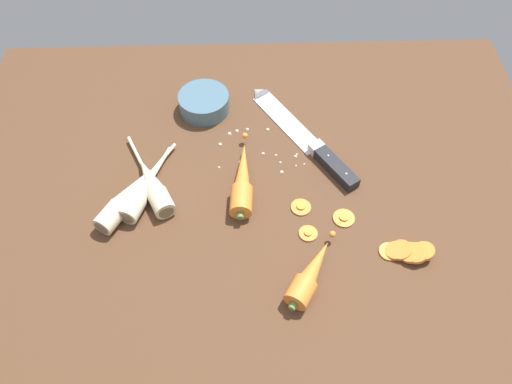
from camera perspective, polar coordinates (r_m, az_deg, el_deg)
name	(u,v)px	position (r cm, az deg, el deg)	size (l,w,h in cm)	color
ground_plane	(256,194)	(100.90, -0.03, -0.28)	(120.00, 90.00, 4.00)	brown
chefs_knife	(299,132)	(108.48, 4.83, 6.69)	(21.41, 31.13, 4.18)	silver
whole_carrot	(242,180)	(97.90, -1.54, 1.33)	(5.07, 21.08, 4.20)	orange
whole_carrot_second	(310,274)	(87.42, 6.10, -9.15)	(10.28, 14.85, 4.20)	orange
parsnip_front	(141,193)	(98.61, -12.75, -0.09)	(8.76, 18.43, 4.00)	beige
parsnip_mid_left	(127,198)	(98.54, -14.24, -0.63)	(13.80, 21.81, 4.00)	beige
parsnip_mid_right	(153,185)	(99.26, -11.47, 0.75)	(11.59, 20.72, 4.00)	beige
carrot_slice_stack	(406,252)	(94.17, 16.49, -6.41)	(9.43, 5.10, 2.92)	orange
carrot_slice_stray_near	(308,233)	(93.55, 5.86, -4.58)	(3.44, 3.44, 0.70)	orange
carrot_slice_stray_mid	(301,207)	(96.66, 5.06, -1.65)	(3.83, 3.83, 0.70)	orange
carrot_slice_stray_far	(344,218)	(96.29, 9.82, -2.85)	(4.09, 4.09, 0.70)	orange
prep_bowl	(204,102)	(112.95, -5.85, 9.98)	(11.00, 11.00, 4.00)	slate
mince_crumbs	(253,149)	(105.20, -0.38, 4.78)	(17.73, 12.68, 0.86)	beige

